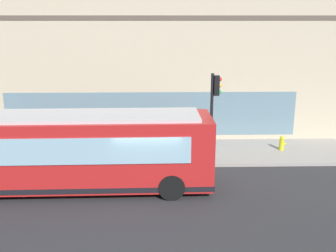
{
  "coord_description": "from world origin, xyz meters",
  "views": [
    {
      "loc": [
        -14.5,
        -0.43,
        6.65
      ],
      "look_at": [
        3.27,
        -0.84,
        1.79
      ],
      "focal_mm": 42.51,
      "sensor_mm": 36.0,
      "label": 1
    }
  ],
  "objects_px": {
    "city_bus_nearside": "(84,152)",
    "fire_hydrant": "(282,143)",
    "traffic_light_near_corner": "(215,100)",
    "pedestrian_near_hydrant": "(129,140)",
    "pedestrian_near_building_entrance": "(128,135)"
  },
  "relations": [
    {
      "from": "city_bus_nearside",
      "to": "fire_hydrant",
      "type": "distance_m",
      "value": 10.13
    },
    {
      "from": "traffic_light_near_corner",
      "to": "pedestrian_near_hydrant",
      "type": "bearing_deg",
      "value": 89.44
    },
    {
      "from": "fire_hydrant",
      "to": "pedestrian_near_hydrant",
      "type": "distance_m",
      "value": 7.77
    },
    {
      "from": "city_bus_nearside",
      "to": "pedestrian_near_building_entrance",
      "type": "bearing_deg",
      "value": -21.46
    },
    {
      "from": "pedestrian_near_building_entrance",
      "to": "pedestrian_near_hydrant",
      "type": "relative_size",
      "value": 0.98
    },
    {
      "from": "traffic_light_near_corner",
      "to": "fire_hydrant",
      "type": "bearing_deg",
      "value": -70.56
    },
    {
      "from": "traffic_light_near_corner",
      "to": "fire_hydrant",
      "type": "height_order",
      "value": "traffic_light_near_corner"
    },
    {
      "from": "traffic_light_near_corner",
      "to": "fire_hydrant",
      "type": "distance_m",
      "value": 4.62
    },
    {
      "from": "city_bus_nearside",
      "to": "traffic_light_near_corner",
      "type": "bearing_deg",
      "value": -62.73
    },
    {
      "from": "traffic_light_near_corner",
      "to": "fire_hydrant",
      "type": "relative_size",
      "value": 5.53
    },
    {
      "from": "traffic_light_near_corner",
      "to": "pedestrian_near_hydrant",
      "type": "xyz_separation_m",
      "value": [
        0.04,
        3.97,
        -1.86
      ]
    },
    {
      "from": "traffic_light_near_corner",
      "to": "pedestrian_near_building_entrance",
      "type": "bearing_deg",
      "value": 77.29
    },
    {
      "from": "pedestrian_near_building_entrance",
      "to": "pedestrian_near_hydrant",
      "type": "xyz_separation_m",
      "value": [
        -0.87,
        -0.07,
        0.03
      ]
    },
    {
      "from": "fire_hydrant",
      "to": "pedestrian_near_building_entrance",
      "type": "distance_m",
      "value": 7.74
    },
    {
      "from": "city_bus_nearside",
      "to": "fire_hydrant",
      "type": "xyz_separation_m",
      "value": [
        4.14,
        -9.19,
        -1.04
      ]
    }
  ]
}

